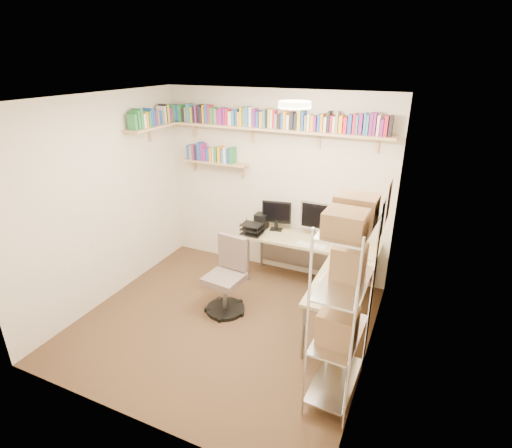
# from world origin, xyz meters

# --- Properties ---
(ground) EXTENTS (3.20, 3.20, 0.00)m
(ground) POSITION_xyz_m (0.00, 0.00, 0.00)
(ground) COLOR #422B1C
(ground) RESTS_ON ground
(room_shell) EXTENTS (3.24, 3.04, 2.52)m
(room_shell) POSITION_xyz_m (0.00, 0.00, 1.55)
(room_shell) COLOR beige
(room_shell) RESTS_ON ground
(wall_shelves) EXTENTS (3.12, 1.09, 0.80)m
(wall_shelves) POSITION_xyz_m (-0.43, 1.30, 2.02)
(wall_shelves) COLOR tan
(wall_shelves) RESTS_ON ground
(corner_desk) EXTENTS (1.77, 1.73, 1.15)m
(corner_desk) POSITION_xyz_m (0.69, 0.99, 0.66)
(corner_desk) COLOR tan
(corner_desk) RESTS_ON ground
(office_chair) EXTENTS (0.49, 0.50, 0.93)m
(office_chair) POSITION_xyz_m (-0.09, 0.26, 0.39)
(office_chair) COLOR black
(office_chair) RESTS_ON ground
(wire_rack) EXTENTS (0.40, 0.77, 1.87)m
(wire_rack) POSITION_xyz_m (1.42, -0.50, 1.21)
(wire_rack) COLOR silver
(wire_rack) RESTS_ON ground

